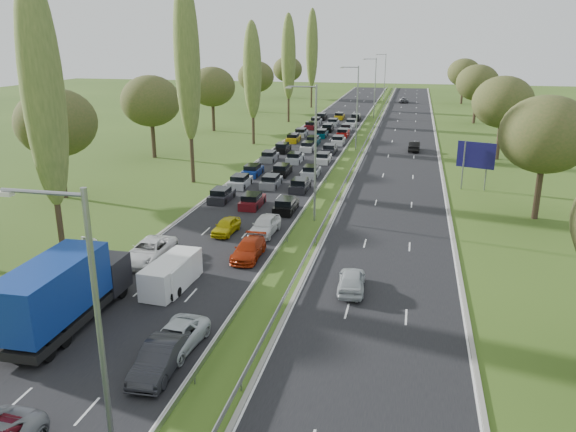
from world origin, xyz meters
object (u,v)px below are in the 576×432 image
Objects in this scene: blue_lorry at (64,291)px; white_van_front at (171,274)px; info_sign at (90,247)px; white_van_rear at (177,271)px; direction_sign at (476,157)px; near_car_2 at (149,251)px.

blue_lorry is 7.15m from white_van_front.
blue_lorry is 4.72× the size of info_sign.
info_sign reaches higher than white_van_front.
white_van_rear is 0.92× the size of direction_sign.
near_car_2 is 1.14× the size of white_van_front.
white_van_front is 0.64m from white_van_rear.
info_sign is at bearing 168.15° from white_van_rear.
info_sign is at bearing -156.47° from near_car_2.
white_van_rear is (3.78, 6.66, -1.16)m from blue_lorry.
white_van_rear is at bearing -125.43° from direction_sign.
white_van_front is 0.95× the size of direction_sign.
near_car_2 is 0.56× the size of blue_lorry.
info_sign is 40.47m from direction_sign.
blue_lorry is (-0.14, -10.08, 1.36)m from near_car_2.
info_sign is (-7.38, 1.75, 0.38)m from white_van_rear.
blue_lorry reaches higher than info_sign.
white_van_rear is 7.60m from info_sign.
direction_sign is at bearing 46.31° from near_car_2.
near_car_2 is 2.66× the size of info_sign.
blue_lorry is 9.18m from info_sign.
direction_sign is at bearing 56.04° from white_van_rear.
direction_sign is (25.06, 26.68, 2.77)m from near_car_2.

